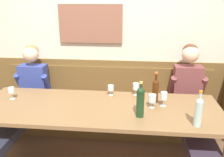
{
  "coord_description": "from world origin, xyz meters",
  "views": [
    {
      "loc": [
        0.39,
        -2.3,
        1.87
      ],
      "look_at": [
        0.11,
        0.42,
        0.96
      ],
      "focal_mm": 38.92,
      "sensor_mm": 36.0,
      "label": 1
    }
  ],
  "objects": [
    {
      "name": "dining_table",
      "position": [
        0.0,
        0.06,
        0.69
      ],
      "size": [
        2.62,
        0.92,
        0.76
      ],
      "color": "brown",
      "rests_on": "ground"
    },
    {
      "name": "person_center_left_seat",
      "position": [
        1.07,
        0.44,
        0.65
      ],
      "size": [
        0.46,
        1.39,
        1.32
      ],
      "color": "#26323D",
      "rests_on": "ground"
    },
    {
      "name": "wood_wainscot_panel",
      "position": [
        0.0,
        1.04,
        0.51
      ],
      "size": [
        6.8,
        0.03,
        1.03
      ],
      "primitive_type": "cube",
      "color": "brown",
      "rests_on": "ground"
    },
    {
      "name": "wine_glass_mid_left",
      "position": [
        0.4,
        0.43,
        0.86
      ],
      "size": [
        0.08,
        0.08,
        0.15
      ],
      "color": "silver",
      "rests_on": "dining_table"
    },
    {
      "name": "wine_glass_by_bottle",
      "position": [
        0.1,
        0.39,
        0.85
      ],
      "size": [
        0.07,
        0.07,
        0.12
      ],
      "color": "silver",
      "rests_on": "dining_table"
    },
    {
      "name": "wine_bottle_clear_water",
      "position": [
        0.44,
        -0.12,
        0.92
      ],
      "size": [
        0.08,
        0.08,
        0.36
      ],
      "color": "#1B391D",
      "rests_on": "dining_table"
    },
    {
      "name": "room_wall_back",
      "position": [
        -0.0,
        1.09,
        1.4
      ],
      "size": [
        6.8,
        0.12,
        2.8
      ],
      "color": "beige",
      "rests_on": "ground"
    },
    {
      "name": "wine_bottle_amber_mid",
      "position": [
        0.96,
        -0.26,
        0.91
      ],
      "size": [
        0.07,
        0.07,
        0.34
      ],
      "color": "#ABCCC2",
      "rests_on": "dining_table"
    },
    {
      "name": "wine_glass_mid_right",
      "position": [
        0.7,
        0.14,
        0.87
      ],
      "size": [
        0.07,
        0.07,
        0.16
      ],
      "color": "silver",
      "rests_on": "dining_table"
    },
    {
      "name": "wine_glass_center_rear",
      "position": [
        0.57,
        0.09,
        0.86
      ],
      "size": [
        0.08,
        0.08,
        0.15
      ],
      "color": "silver",
      "rests_on": "dining_table"
    },
    {
      "name": "person_right_seat",
      "position": [
        -1.04,
        0.42,
        0.62
      ],
      "size": [
        0.47,
        1.39,
        1.27
      ],
      "color": "#2E3137",
      "rests_on": "ground"
    },
    {
      "name": "wall_bench",
      "position": [
        0.0,
        0.83,
        0.28
      ],
      "size": [
        2.92,
        0.42,
        0.94
      ],
      "color": "brown",
      "rests_on": "ground"
    },
    {
      "name": "wine_bottle_green_tall",
      "position": [
        0.61,
        0.25,
        0.9
      ],
      "size": [
        0.07,
        0.07,
        0.35
      ],
      "color": "#482109",
      "rests_on": "dining_table"
    },
    {
      "name": "wine_glass_near_bucket",
      "position": [
        -1.02,
        0.16,
        0.86
      ],
      "size": [
        0.07,
        0.07,
        0.14
      ],
      "color": "silver",
      "rests_on": "dining_table"
    }
  ]
}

